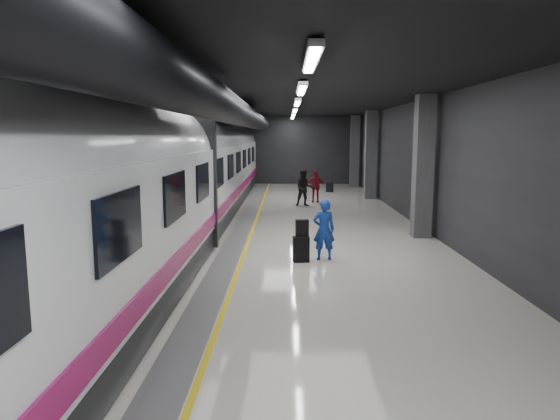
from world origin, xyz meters
TOP-DOWN VIEW (x-y plane):
  - ground at (0.00, 0.00)m, footprint 40.00×40.00m
  - platform_hall at (-0.29, 0.96)m, footprint 10.02×40.02m
  - train at (-3.25, -0.00)m, footprint 3.05×38.00m
  - traveler_main at (1.20, -1.04)m, footprint 0.62×0.44m
  - suitcase_main at (0.60, -1.27)m, footprint 0.44×0.32m
  - shoulder_bag at (0.63, -1.25)m, footprint 0.35×0.22m
  - traveler_far_a at (1.04, 9.07)m, footprint 0.87×0.70m
  - traveler_far_b at (1.64, 10.49)m, footprint 0.96×0.48m
  - suitcase_far at (2.73, 14.91)m, footprint 0.44×0.37m

SIDE VIEW (x-z plane):
  - ground at x=0.00m, z-range 0.00..0.00m
  - suitcase_far at x=2.73m, z-range 0.00..0.56m
  - suitcase_main at x=0.60m, z-range 0.00..0.67m
  - traveler_far_b at x=1.64m, z-range 0.00..1.58m
  - traveler_main at x=1.20m, z-range 0.00..1.60m
  - traveler_far_a at x=1.04m, z-range 0.00..1.69m
  - shoulder_bag at x=0.63m, z-range 0.67..1.10m
  - train at x=-3.25m, z-range 0.04..4.09m
  - platform_hall at x=-0.29m, z-range 1.28..5.79m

